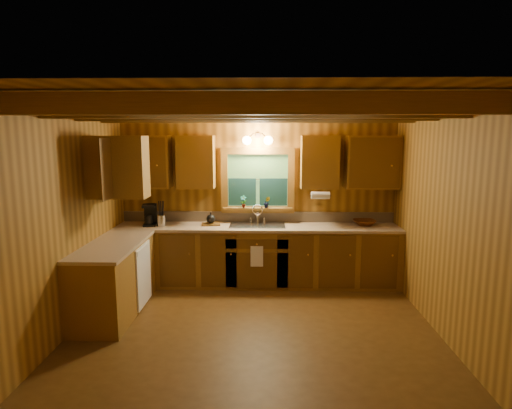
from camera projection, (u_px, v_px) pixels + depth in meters
The scene contains 20 objects.
room at pixel (254, 220), 4.80m from camera, with size 4.20×4.20×4.20m.
ceiling_beams at pixel (254, 111), 4.61m from camera, with size 4.20×2.54×0.18m.
base_cabinets at pixel (223, 262), 6.22m from camera, with size 4.20×2.22×0.86m.
countertop at pixel (223, 231), 6.16m from camera, with size 4.20×2.24×0.04m.
backsplash at pixel (258, 217), 6.72m from camera, with size 4.20×0.02×0.16m, color tan.
dishwasher_panel at pixel (144, 275), 5.65m from camera, with size 0.02×0.60×0.80m, color white.
upper_cabinets at pixel (217, 163), 6.14m from camera, with size 4.19×1.77×0.78m.
window at pixel (258, 182), 6.61m from camera, with size 1.12×0.08×1.00m.
window_sill at pixel (258, 209), 6.63m from camera, with size 1.06×0.14×0.04m, color brown.
wall_sconce at pixel (258, 140), 6.39m from camera, with size 0.45×0.21×0.17m.
paper_towel_roll at pixel (320, 195), 6.28m from camera, with size 0.11×0.11×0.27m, color white.
dish_towel at pixel (257, 256), 6.18m from camera, with size 0.18×0.01×0.30m, color white.
sink at pixel (257, 228), 6.46m from camera, with size 0.82×0.48×0.43m.
coffee_maker at pixel (150, 215), 6.45m from camera, with size 0.18×0.23×0.32m.
utensil_crock at pixel (161, 220), 6.40m from camera, with size 0.13×0.13×0.38m.
cutting_board at pixel (211, 224), 6.50m from camera, with size 0.27×0.19×0.02m, color #593913.
teakettle at pixel (211, 219), 6.49m from camera, with size 0.13×0.13×0.17m.
wicker_basket at pixel (364, 223), 6.47m from camera, with size 0.33×0.33×0.08m, color #48230C.
potted_plant_left at pixel (243, 202), 6.58m from camera, with size 0.10×0.07×0.19m, color #593913.
potted_plant_right at pixel (267, 202), 6.57m from camera, with size 0.10×0.08×0.17m, color #593913.
Camera 1 is at (0.14, -4.71, 2.24)m, focal length 30.30 mm.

